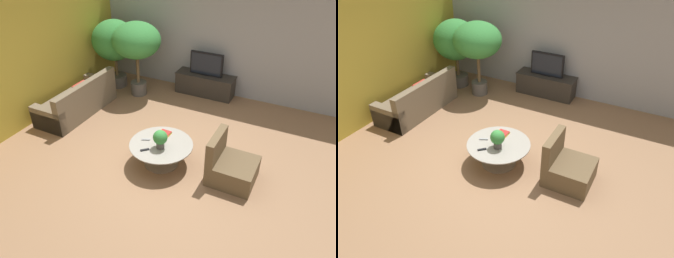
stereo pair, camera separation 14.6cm
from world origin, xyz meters
The scene contains 14 objects.
ground_plane centered at (0.00, 0.00, 0.00)m, with size 24.00×24.00×0.00m, color #8C6647.
back_wall_stone centered at (0.00, 3.26, 1.50)m, with size 7.40×0.12×3.00m, color #939399.
side_wall_left centered at (-3.26, 0.20, 1.50)m, with size 0.12×7.40×3.00m, color gold.
media_console centered at (-0.23, 2.94, 0.28)m, with size 1.52×0.50×0.55m.
television centered at (-0.23, 2.94, 0.83)m, with size 0.85×0.13×0.58m.
coffee_table centered at (0.08, -0.12, 0.32)m, with size 1.17×1.17×0.45m.
couch_by_wall centered at (-2.56, 0.71, 0.29)m, with size 0.84×2.04×0.84m.
armchair_wicker centered at (1.36, 0.03, 0.27)m, with size 0.80×0.76×0.86m.
potted_palm_tall centered at (-2.58, 2.37, 1.21)m, with size 1.14×1.14×1.79m.
potted_palm_corner centered at (-1.79, 2.19, 1.38)m, with size 1.20×1.20×1.87m.
potted_plant_tabletop centered at (0.12, -0.22, 0.65)m, with size 0.26×0.26×0.35m.
book_stack centered at (-0.01, 0.16, 0.47)m, with size 0.23×0.26×0.04m.
remote_black centered at (-0.09, -0.42, 0.46)m, with size 0.04×0.16×0.02m, color black.
remote_silver centered at (-0.24, -0.13, 0.46)m, with size 0.04×0.16×0.02m, color gray.
Camera 1 is at (2.36, -4.42, 3.96)m, focal length 35.00 mm.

